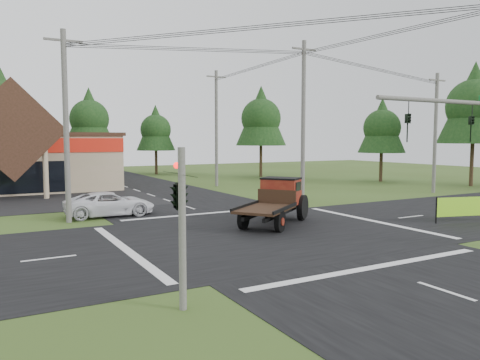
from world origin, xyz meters
TOP-DOWN VIEW (x-y plane):
  - ground at (0.00, 0.00)m, footprint 120.00×120.00m
  - road_ns at (0.00, 0.00)m, footprint 12.00×120.00m
  - road_ew at (0.00, 0.00)m, footprint 120.00×12.00m
  - traffic_signal_corner at (-7.50, -7.32)m, footprint 0.53×2.48m
  - utility_pole_nw at (-8.00, 8.00)m, footprint 2.00×0.30m
  - utility_pole_ne at (8.00, 8.00)m, footprint 2.00×0.30m
  - utility_pole_far at (22.00, 8.00)m, footprint 2.00×0.30m
  - utility_pole_n at (8.00, 22.00)m, footprint 2.00×0.30m
  - tree_row_c at (-10.00, 41.00)m, footprint 7.28×7.28m
  - tree_row_d at (0.00, 42.00)m, footprint 6.16×6.16m
  - tree_row_e at (8.00, 40.00)m, footprint 5.04×5.04m
  - tree_side_ne at (18.00, 30.00)m, footprint 6.16×6.16m
  - tree_side_e_near at (26.00, 18.00)m, footprint 5.04×5.04m
  - tree_side_e_far at (30.00, 10.00)m, footprint 6.72×6.72m
  - antique_flatbed_truck at (1.49, 1.82)m, footprint 6.20×5.46m
  - roadside_banner at (11.48, -2.76)m, footprint 4.18×1.31m
  - white_pickup at (-5.48, 9.10)m, footprint 5.34×2.59m

SIDE VIEW (x-z plane):
  - ground at x=0.00m, z-range 0.00..0.00m
  - road_ns at x=0.00m, z-range 0.00..0.02m
  - road_ew at x=0.00m, z-range 0.00..0.02m
  - white_pickup at x=-5.48m, z-range 0.00..1.46m
  - roadside_banner at x=11.48m, z-range 0.00..1.47m
  - antique_flatbed_truck at x=1.49m, z-range 0.00..2.52m
  - traffic_signal_corner at x=-7.50m, z-range 1.32..5.72m
  - utility_pole_far at x=22.00m, z-range 0.14..10.34m
  - utility_pole_nw at x=-8.00m, z-range 0.14..10.64m
  - utility_pole_n at x=8.00m, z-range 0.14..11.34m
  - utility_pole_ne at x=8.00m, z-range 0.14..11.64m
  - tree_row_e at x=8.00m, z-range 1.49..10.58m
  - tree_side_e_near at x=26.00m, z-range 1.49..10.58m
  - tree_row_d at x=0.00m, z-range 1.82..12.93m
  - tree_side_ne at x=18.00m, z-range 1.82..12.93m
  - tree_side_e_far at x=30.00m, z-range 1.99..14.11m
  - tree_row_c at x=-10.00m, z-range 2.16..15.29m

